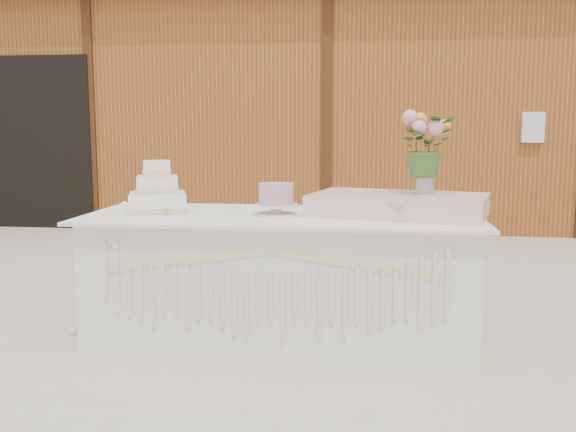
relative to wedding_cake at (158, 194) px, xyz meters
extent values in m
plane|color=beige|center=(0.80, -0.04, -0.88)|extent=(80.00, 80.00, 0.00)
cube|color=#9D4E21|center=(0.80, 5.96, 0.62)|extent=(12.00, 4.00, 3.00)
cube|color=#412F24|center=(0.80, 5.96, 2.27)|extent=(12.60, 4.60, 0.30)
cube|color=black|center=(-3.40, 3.94, 0.22)|extent=(2.40, 0.08, 2.20)
cube|color=white|center=(0.80, -0.04, -0.50)|extent=(2.28, 0.88, 0.75)
cube|color=white|center=(0.80, -0.04, -0.12)|extent=(2.40, 1.00, 0.02)
cube|color=white|center=(0.00, 0.00, -0.05)|extent=(0.44, 0.44, 0.12)
cube|color=beige|center=(0.00, 0.00, -0.09)|extent=(0.45, 0.45, 0.03)
cube|color=white|center=(0.00, 0.00, 0.06)|extent=(0.31, 0.31, 0.11)
cube|color=beige|center=(0.00, 0.00, 0.03)|extent=(0.33, 0.33, 0.03)
cube|color=white|center=(0.00, 0.00, 0.17)|extent=(0.20, 0.20, 0.10)
cube|color=beige|center=(0.00, 0.00, 0.14)|extent=(0.22, 0.22, 0.03)
cylinder|color=white|center=(0.77, -0.08, -0.10)|extent=(0.23, 0.23, 0.01)
cylinder|color=white|center=(0.77, -0.08, -0.07)|extent=(0.07, 0.07, 0.04)
cylinder|color=white|center=(0.77, -0.08, -0.05)|extent=(0.27, 0.27, 0.01)
cylinder|color=#C48D95|center=(0.77, -0.08, 0.02)|extent=(0.21, 0.21, 0.13)
cube|color=beige|center=(1.50, 0.02, -0.05)|extent=(1.13, 0.82, 0.13)
cylinder|color=#ACACB1|center=(1.66, 0.03, 0.10)|extent=(0.11, 0.11, 0.15)
imported|color=#386227|center=(1.66, 0.03, 0.35)|extent=(0.41, 0.38, 0.36)
camera|label=1|loc=(1.33, -3.89, 0.42)|focal=40.00mm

